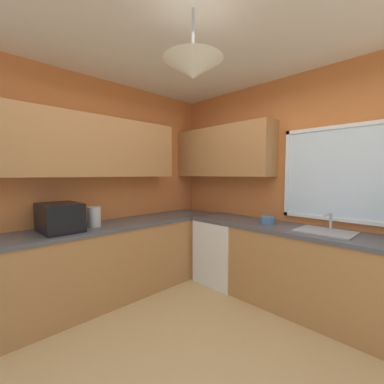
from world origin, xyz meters
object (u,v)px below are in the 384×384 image
microwave (60,217)px  kettle (94,217)px  dishwasher (223,251)px  sink_assembly (325,231)px  bowl (268,220)px

microwave → kettle: (0.02, 0.35, -0.03)m
dishwasher → microwave: (-0.66, -1.87, 0.61)m
microwave → sink_assembly: microwave is taller
microwave → kettle: bearing=86.7°
dishwasher → sink_assembly: bearing=1.7°
kettle → bowl: bearing=50.4°
sink_assembly → bowl: size_ratio=3.12×
sink_assembly → microwave: bearing=-135.5°
dishwasher → bowl: bowl is taller
microwave → sink_assembly: (1.94, 1.91, -0.13)m
sink_assembly → bowl: sink_assembly is taller
dishwasher → microwave: 2.08m
kettle → bowl: size_ratio=1.32×
dishwasher → kettle: kettle is taller
bowl → dishwasher: bearing=-177.3°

